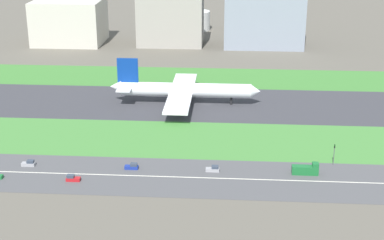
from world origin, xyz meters
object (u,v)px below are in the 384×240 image
at_px(car_3, 29,163).
at_px(car_2, 213,169).
at_px(airliner, 182,90).
at_px(fuel_tank_west, 196,21).
at_px(truck_0, 306,170).
at_px(terminal_building, 69,22).
at_px(car_0, 132,167).
at_px(office_tower, 265,2).
at_px(hangar_building, 171,18).
at_px(traffic_light, 334,153).
at_px(car_1, 73,178).

xyz_separation_m(car_3, car_2, (60.93, 0.00, 0.00)).
bearing_deg(airliner, fuel_tank_west, 91.58).
bearing_deg(truck_0, terminal_building, 124.54).
distance_m(car_0, office_tower, 190.52).
xyz_separation_m(truck_0, hangar_building, (-62.39, 182.00, 14.68)).
distance_m(office_tower, fuel_tank_west, 66.11).
bearing_deg(hangar_building, car_0, -88.04).
height_order(car_0, office_tower, office_tower).
relative_size(car_3, fuel_tank_west, 0.23).
xyz_separation_m(airliner, traffic_light, (55.56, -60.01, -1.94)).
distance_m(airliner, car_0, 69.01).
height_order(airliner, terminal_building, terminal_building).
bearing_deg(traffic_light, car_3, -175.45).
xyz_separation_m(car_1, terminal_building, (-52.01, 192.00, 12.34)).
bearing_deg(office_tower, fuel_tank_west, 134.43).
relative_size(truck_0, car_2, 1.91).
height_order(hangar_building, office_tower, office_tower).
relative_size(car_0, car_3, 1.00).
xyz_separation_m(car_1, office_tower, (67.34, 192.00, 25.52)).
bearing_deg(car_1, office_tower, -109.33).
distance_m(terminal_building, office_tower, 120.07).
relative_size(traffic_light, office_tower, 0.14).
distance_m(car_3, car_1, 20.00).
xyz_separation_m(truck_0, car_2, (-29.65, 0.00, -0.75)).
distance_m(car_2, fuel_tank_west, 227.98).
bearing_deg(car_3, airliner, 56.54).
bearing_deg(office_tower, traffic_light, -84.80).
bearing_deg(car_2, hangar_building, 100.20).
height_order(car_2, office_tower, office_tower).
distance_m(traffic_light, hangar_building, 188.82).
distance_m(truck_0, hangar_building, 192.96).
height_order(airliner, car_0, airliner).
height_order(car_3, truck_0, truck_0).
relative_size(airliner, car_3, 14.77).
bearing_deg(traffic_light, airliner, 132.80).
height_order(car_1, traffic_light, traffic_light).
xyz_separation_m(car_2, traffic_light, (39.57, 7.99, 3.37)).
distance_m(car_3, fuel_tank_west, 230.66).
bearing_deg(airliner, hangar_building, 98.36).
bearing_deg(car_0, hangar_building, 91.96).
distance_m(car_3, car_2, 60.93).
relative_size(car_2, traffic_light, 0.61).
bearing_deg(truck_0, car_2, 180.00).
bearing_deg(hangar_building, terminal_building, 180.00).
distance_m(terminal_building, hangar_building, 62.95).
height_order(car_0, terminal_building, terminal_building).
height_order(airliner, car_2, airliner).
bearing_deg(terminal_building, fuel_tank_west, 30.88).
bearing_deg(fuel_tank_west, hangar_building, -105.36).
distance_m(airliner, hangar_building, 115.67).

